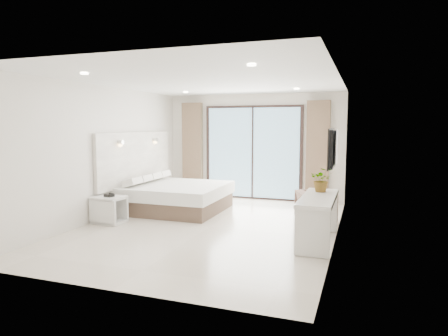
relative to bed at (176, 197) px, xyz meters
The scene contains 8 objects.
ground 1.71m from the bed, 41.68° to the right, with size 6.20×6.20×0.00m, color beige.
room_shell 1.67m from the bed, 13.67° to the right, with size 4.62×6.22×2.72m.
bed is the anchor object (origin of this frame).
nightstand 1.65m from the bed, 115.41° to the right, with size 0.61×0.52×0.52m.
phone 1.68m from the bed, 114.39° to the right, with size 0.17×0.13×0.06m, color black.
console_desk 3.62m from the bed, 24.34° to the right, with size 0.53×1.68×0.77m.
plant 3.51m from the bed, 17.42° to the right, with size 0.38×0.42×0.33m, color #33662D.
armchair 3.11m from the bed, ahead, with size 0.68×0.64×0.70m, color #957361.
Camera 1 is at (2.70, -6.86, 1.91)m, focal length 32.00 mm.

